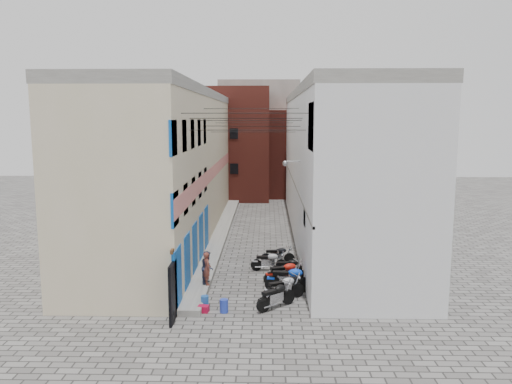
# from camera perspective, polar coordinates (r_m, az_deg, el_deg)

# --- Properties ---
(ground) EXTENTS (90.00, 90.00, 0.00)m
(ground) POSITION_cam_1_polar(r_m,az_deg,el_deg) (19.02, -1.45, -14.16)
(ground) COLOR #585553
(ground) RESTS_ON ground
(plinth) EXTENTS (0.90, 26.00, 0.25)m
(plinth) POSITION_cam_1_polar(r_m,az_deg,el_deg) (31.51, -4.04, -4.75)
(plinth) COLOR slate
(plinth) RESTS_ON ground
(building_left) EXTENTS (5.10, 27.00, 9.00)m
(building_left) POSITION_cam_1_polar(r_m,az_deg,el_deg) (31.17, -9.51, 3.16)
(building_left) COLOR beige
(building_left) RESTS_ON ground
(building_right) EXTENTS (5.94, 26.00, 9.00)m
(building_right) POSITION_cam_1_polar(r_m,az_deg,el_deg) (30.94, 9.01, 3.15)
(building_right) COLOR silver
(building_right) RESTS_ON ground
(building_far_brick_left) EXTENTS (6.00, 6.00, 10.00)m
(building_far_brick_left) POSITION_cam_1_polar(r_m,az_deg,el_deg) (45.69, -2.28, 5.55)
(building_far_brick_left) COLOR maroon
(building_far_brick_left) RESTS_ON ground
(building_far_brick_right) EXTENTS (5.00, 6.00, 8.00)m
(building_far_brick_right) POSITION_cam_1_polar(r_m,az_deg,el_deg) (47.70, 3.90, 4.46)
(building_far_brick_right) COLOR maroon
(building_far_brick_right) RESTS_ON ground
(building_far_concrete) EXTENTS (8.00, 5.00, 11.00)m
(building_far_concrete) POSITION_cam_1_polar(r_m,az_deg,el_deg) (51.58, 0.37, 6.45)
(building_far_concrete) COLOR slate
(building_far_concrete) RESTS_ON ground
(far_shopfront) EXTENTS (2.00, 0.30, 2.40)m
(far_shopfront) POSITION_cam_1_polar(r_m,az_deg,el_deg) (43.18, 0.17, 0.32)
(far_shopfront) COLOR black
(far_shopfront) RESTS_ON ground
(overhead_wires) EXTENTS (5.80, 13.02, 1.32)m
(overhead_wires) POSITION_cam_1_polar(r_m,az_deg,el_deg) (25.20, -0.66, 8.02)
(overhead_wires) COLOR black
(overhead_wires) RESTS_ON ground
(motorcycle_a) EXTENTS (1.82, 1.68, 1.09)m
(motorcycle_a) POSITION_cam_1_polar(r_m,az_deg,el_deg) (19.71, 2.31, -11.64)
(motorcycle_a) COLOR black
(motorcycle_a) RESTS_ON ground
(motorcycle_b) EXTENTS (1.95, 1.39, 1.09)m
(motorcycle_b) POSITION_cam_1_polar(r_m,az_deg,el_deg) (20.60, 3.19, -10.74)
(motorcycle_b) COLOR silver
(motorcycle_b) RESTS_ON ground
(motorcycle_c) EXTENTS (2.18, 0.82, 1.24)m
(motorcycle_c) POSITION_cam_1_polar(r_m,az_deg,el_deg) (21.47, 3.91, -9.73)
(motorcycle_c) COLOR blue
(motorcycle_c) RESTS_ON ground
(motorcycle_d) EXTENTS (2.10, 1.25, 1.16)m
(motorcycle_d) POSITION_cam_1_polar(r_m,az_deg,el_deg) (22.36, 3.36, -9.09)
(motorcycle_d) COLOR red
(motorcycle_d) RESTS_ON ground
(motorcycle_e) EXTENTS (1.74, 0.64, 0.99)m
(motorcycle_e) POSITION_cam_1_polar(r_m,az_deg,el_deg) (23.44, 3.83, -8.47)
(motorcycle_e) COLOR black
(motorcycle_e) RESTS_ON ground
(motorcycle_f) EXTENTS (1.78, 0.62, 1.02)m
(motorcycle_f) POSITION_cam_1_polar(r_m,az_deg,el_deg) (24.29, 1.48, -7.81)
(motorcycle_f) COLOR #ACADB1
(motorcycle_f) RESTS_ON ground
(motorcycle_g) EXTENTS (1.77, 0.67, 1.00)m
(motorcycle_g) POSITION_cam_1_polar(r_m,az_deg,el_deg) (25.41, 2.51, -7.11)
(motorcycle_g) COLOR black
(motorcycle_g) RESTS_ON ground
(person_a) EXTENTS (0.50, 0.60, 1.42)m
(person_a) POSITION_cam_1_polar(r_m,az_deg,el_deg) (21.62, -5.63, -8.68)
(person_a) COLOR brown
(person_a) RESTS_ON plinth
(person_b) EXTENTS (0.58, 0.72, 1.41)m
(person_b) POSITION_cam_1_polar(r_m,az_deg,el_deg) (21.80, -5.57, -8.54)
(person_b) COLOR #303248
(person_b) RESTS_ON plinth
(water_jug_near) EXTENTS (0.41, 0.41, 0.51)m
(water_jug_near) POSITION_cam_1_polar(r_m,az_deg,el_deg) (19.44, -3.68, -12.86)
(water_jug_near) COLOR #2339B1
(water_jug_near) RESTS_ON ground
(water_jug_far) EXTENTS (0.41, 0.41, 0.48)m
(water_jug_far) POSITION_cam_1_polar(r_m,az_deg,el_deg) (19.93, -5.88, -12.38)
(water_jug_far) COLOR #2158A8
(water_jug_far) RESTS_ON ground
(red_crate) EXTENTS (0.45, 0.36, 0.25)m
(red_crate) POSITION_cam_1_polar(r_m,az_deg,el_deg) (19.57, -6.03, -13.14)
(red_crate) COLOR #A90C2F
(red_crate) RESTS_ON ground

